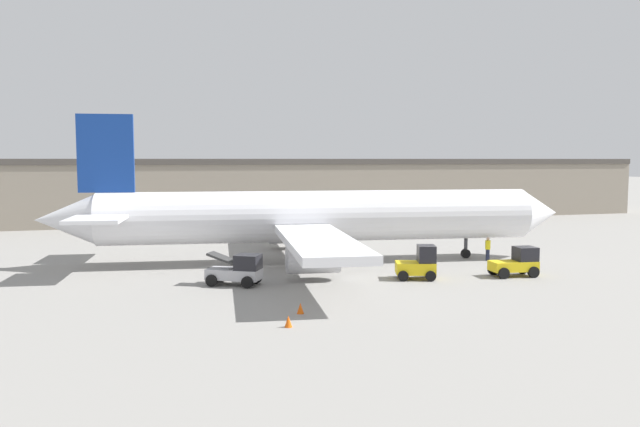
{
  "coord_description": "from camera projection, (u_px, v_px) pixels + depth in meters",
  "views": [
    {
      "loc": [
        -12.99,
        -44.99,
        7.76
      ],
      "look_at": [
        0.0,
        0.0,
        3.68
      ],
      "focal_mm": 35.0,
      "sensor_mm": 36.0,
      "label": 1
    }
  ],
  "objects": [
    {
      "name": "ground_plane",
      "position": [
        320.0,
        262.0,
        47.33
      ],
      "size": [
        400.0,
        400.0,
        0.0
      ],
      "primitive_type": "plane",
      "color": "gray"
    },
    {
      "name": "terminal_building",
      "position": [
        309.0,
        188.0,
        84.26
      ],
      "size": [
        91.21,
        15.38,
        7.82
      ],
      "color": "gray",
      "rests_on": "ground_plane"
    },
    {
      "name": "airplane",
      "position": [
        308.0,
        217.0,
        46.88
      ],
      "size": [
        39.79,
        34.42,
        10.95
      ],
      "rotation": [
        0.0,
        0.0,
        -0.12
      ],
      "color": "white",
      "rests_on": "ground_plane"
    },
    {
      "name": "ground_crew_worker",
      "position": [
        488.0,
        248.0,
        47.86
      ],
      "size": [
        0.4,
        0.4,
        1.81
      ],
      "rotation": [
        0.0,
        0.0,
        4.2
      ],
      "color": "#1E2338",
      "rests_on": "ground_plane"
    },
    {
      "name": "baggage_tug",
      "position": [
        419.0,
        264.0,
        40.45
      ],
      "size": [
        2.88,
        2.5,
        2.2
      ],
      "rotation": [
        0.0,
        0.0,
        -0.31
      ],
      "color": "yellow",
      "rests_on": "ground_plane"
    },
    {
      "name": "belt_loader_truck",
      "position": [
        238.0,
        270.0,
        38.44
      ],
      "size": [
        3.62,
        3.07,
        2.01
      ],
      "rotation": [
        0.0,
        0.0,
        -0.52
      ],
      "color": "#B2B2B7",
      "rests_on": "ground_plane"
    },
    {
      "name": "pushback_tug",
      "position": [
        517.0,
        263.0,
        41.43
      ],
      "size": [
        3.15,
        1.97,
        1.95
      ],
      "rotation": [
        0.0,
        0.0,
        -0.09
      ],
      "color": "yellow",
      "rests_on": "ground_plane"
    },
    {
      "name": "safety_cone_near",
      "position": [
        300.0,
        308.0,
        31.4
      ],
      "size": [
        0.36,
        0.36,
        0.55
      ],
      "color": "#EF590F",
      "rests_on": "ground_plane"
    },
    {
      "name": "safety_cone_far",
      "position": [
        288.0,
        321.0,
        28.86
      ],
      "size": [
        0.36,
        0.36,
        0.55
      ],
      "color": "#EF590F",
      "rests_on": "ground_plane"
    }
  ]
}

